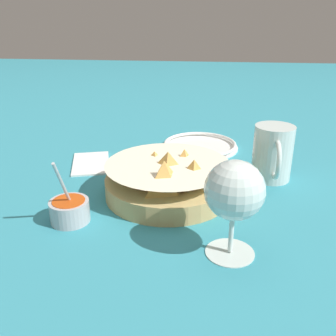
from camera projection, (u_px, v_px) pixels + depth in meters
The scene contains 7 objects.
ground_plane at pixel (163, 190), 0.74m from camera, with size 4.00×4.00×0.00m, color teal.
food_basket at pixel (168, 180), 0.70m from camera, with size 0.24×0.24×0.09m.
sauce_cup at pixel (70, 210), 0.62m from camera, with size 0.07×0.07×0.12m.
wine_glass at pixel (234, 193), 0.51m from camera, with size 0.08×0.08×0.14m.
beer_mug at pixel (272, 155), 0.76m from camera, with size 0.12×0.08×0.11m.
side_plate at pixel (200, 145), 0.96m from camera, with size 0.19×0.19×0.01m.
napkin at pixel (91, 162), 0.86m from camera, with size 0.15×0.12×0.01m.
Camera 1 is at (0.66, 0.08, 0.33)m, focal length 40.00 mm.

